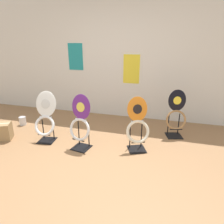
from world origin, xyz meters
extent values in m
plane|color=#8E6642|center=(0.00, 0.00, 0.00)|extent=(14.00, 14.00, 0.00)
cube|color=silver|center=(0.00, 2.32, 1.30)|extent=(8.00, 0.06, 2.60)
cube|color=teal|center=(-1.08, 2.29, 1.35)|extent=(0.36, 0.01, 0.60)
cube|color=yellow|center=(0.24, 2.29, 1.12)|extent=(0.36, 0.01, 0.62)
cube|color=black|center=(1.24, 1.51, 0.01)|extent=(0.35, 0.35, 0.01)
cylinder|color=black|center=(1.12, 1.57, 0.21)|extent=(0.02, 0.02, 0.41)
cylinder|color=black|center=(1.31, 1.62, 0.21)|extent=(0.02, 0.02, 0.41)
cylinder|color=black|center=(1.26, 1.43, 0.17)|extent=(0.22, 0.08, 0.02)
torus|color=#9E7042|center=(1.25, 1.49, 0.34)|extent=(0.39, 0.22, 0.37)
ellipsoid|color=black|center=(1.23, 1.54, 0.69)|extent=(0.32, 0.14, 0.39)
ellipsoid|color=yellow|center=(1.23, 1.53, 0.69)|extent=(0.14, 0.06, 0.15)
sphere|color=silver|center=(1.15, 1.51, 0.50)|extent=(0.02, 0.02, 0.02)
sphere|color=silver|center=(1.32, 1.55, 0.50)|extent=(0.02, 0.02, 0.02)
cube|color=black|center=(0.64, 0.82, 0.01)|extent=(0.37, 0.37, 0.01)
cylinder|color=black|center=(0.52, 0.86, 0.21)|extent=(0.02, 0.02, 0.41)
cylinder|color=black|center=(0.70, 0.94, 0.21)|extent=(0.02, 0.02, 0.41)
cylinder|color=black|center=(0.67, 0.75, 0.17)|extent=(0.21, 0.11, 0.02)
torus|color=beige|center=(0.65, 0.80, 0.34)|extent=(0.42, 0.31, 0.37)
ellipsoid|color=orange|center=(0.61, 0.88, 0.69)|extent=(0.33, 0.21, 0.40)
ellipsoid|color=black|center=(0.62, 0.87, 0.69)|extent=(0.15, 0.09, 0.15)
sphere|color=silver|center=(0.55, 0.82, 0.49)|extent=(0.02, 0.02, 0.02)
sphere|color=silver|center=(0.71, 0.89, 0.49)|extent=(0.02, 0.02, 0.02)
cube|color=black|center=(-0.26, 0.62, 0.01)|extent=(0.32, 0.32, 0.01)
cylinder|color=black|center=(-0.35, 0.72, 0.23)|extent=(0.02, 0.02, 0.43)
cylinder|color=black|center=(-0.15, 0.70, 0.23)|extent=(0.02, 0.02, 0.43)
cylinder|color=black|center=(-0.27, 0.54, 0.18)|extent=(0.22, 0.05, 0.02)
torus|color=silver|center=(-0.27, 0.60, 0.35)|extent=(0.39, 0.21, 0.37)
ellipsoid|color=#60237F|center=(-0.25, 0.68, 0.71)|extent=(0.35, 0.13, 0.41)
ellipsoid|color=#E5CC4C|center=(-0.26, 0.66, 0.71)|extent=(0.15, 0.05, 0.16)
sphere|color=silver|center=(-0.35, 0.66, 0.50)|extent=(0.02, 0.02, 0.02)
sphere|color=silver|center=(-0.17, 0.63, 0.50)|extent=(0.02, 0.02, 0.02)
cube|color=black|center=(-0.96, 0.69, 0.01)|extent=(0.31, 0.31, 0.01)
cylinder|color=black|center=(-1.07, 0.76, 0.19)|extent=(0.02, 0.02, 0.36)
cylinder|color=black|center=(-0.88, 0.79, 0.19)|extent=(0.02, 0.02, 0.36)
cylinder|color=black|center=(-0.95, 0.61, 0.15)|extent=(0.22, 0.05, 0.02)
torus|color=silver|center=(-0.96, 0.67, 0.30)|extent=(0.39, 0.25, 0.34)
ellipsoid|color=white|center=(-0.98, 0.80, 0.66)|extent=(0.39, 0.20, 0.44)
ellipsoid|color=silver|center=(-0.98, 0.79, 0.67)|extent=(0.17, 0.08, 0.17)
sphere|color=silver|center=(-1.07, 0.72, 0.45)|extent=(0.02, 0.02, 0.02)
sphere|color=silver|center=(-0.87, 0.75, 0.45)|extent=(0.02, 0.02, 0.02)
cylinder|color=silver|center=(-1.87, 1.19, 0.09)|extent=(0.14, 0.14, 0.18)
torus|color=silver|center=(-1.87, 1.19, 0.17)|extent=(0.14, 0.14, 0.01)
cylinder|color=#B2B2B7|center=(-1.87, 1.19, 0.18)|extent=(0.12, 0.12, 0.00)
cube|color=#93754C|center=(-1.78, 0.51, 0.15)|extent=(0.42, 0.39, 0.31)
camera|label=1|loc=(1.04, -2.09, 1.70)|focal=32.00mm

